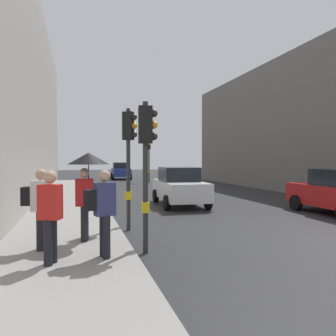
# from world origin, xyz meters

# --- Properties ---
(sidewalk_kerb) EXTENTS (2.98, 40.00, 0.16)m
(sidewalk_kerb) POSITION_xyz_m (-7.23, 6.00, 0.08)
(sidewalk_kerb) COLOR gray
(sidewalk_kerb) RESTS_ON ground
(building_facade_right) EXTENTS (12.00, 24.02, 8.78)m
(building_facade_right) POSITION_xyz_m (11.74, 14.04, 4.39)
(building_facade_right) COLOR slate
(building_facade_right) RESTS_ON ground
(traffic_light_near_left) EXTENTS (0.44, 0.26, 3.44)m
(traffic_light_near_left) POSITION_xyz_m (-5.42, 0.40, 2.38)
(traffic_light_near_left) COLOR #2D2D2D
(traffic_light_near_left) RESTS_ON ground
(traffic_light_near_right) EXTENTS (0.45, 0.36, 3.66)m
(traffic_light_near_right) POSITION_xyz_m (-5.42, 2.97, 2.52)
(traffic_light_near_right) COLOR #2D2D2D
(traffic_light_near_right) RESTS_ON ground
(traffic_light_far_median) EXTENTS (0.25, 0.43, 3.98)m
(traffic_light_far_median) POSITION_xyz_m (-0.54, 22.97, 2.74)
(traffic_light_far_median) COLOR #2D2D2D
(traffic_light_far_median) RESTS_ON ground
(car_blue_van) EXTENTS (2.18, 4.28, 1.76)m
(car_blue_van) POSITION_xyz_m (-2.36, 28.82, 0.88)
(car_blue_van) COLOR navy
(car_blue_van) RESTS_ON ground
(car_white_compact) EXTENTS (2.19, 4.29, 1.76)m
(car_white_compact) POSITION_xyz_m (-2.32, 7.86, 0.88)
(car_white_compact) COLOR silver
(car_white_compact) RESTS_ON ground
(pedestrian_with_umbrella) EXTENTS (1.00, 1.00, 2.14)m
(pedestrian_with_umbrella) POSITION_xyz_m (-6.70, 1.29, 1.84)
(pedestrian_with_umbrella) COLOR black
(pedestrian_with_umbrella) RESTS_ON sidewalk_kerb
(pedestrian_with_black_backpack) EXTENTS (0.64, 0.40, 1.77)m
(pedestrian_with_black_backpack) POSITION_xyz_m (-7.74, 0.73, 1.16)
(pedestrian_with_black_backpack) COLOR black
(pedestrian_with_black_backpack) RESTS_ON sidewalk_kerb
(pedestrian_with_grey_backpack) EXTENTS (0.64, 0.40, 1.77)m
(pedestrian_with_grey_backpack) POSITION_xyz_m (-6.45, -0.24, 1.16)
(pedestrian_with_grey_backpack) COLOR black
(pedestrian_with_grey_backpack) RESTS_ON sidewalk_kerb
(pedestrian_in_red_jacket) EXTENTS (0.47, 0.39, 1.77)m
(pedestrian_in_red_jacket) POSITION_xyz_m (-7.44, -0.42, 1.13)
(pedestrian_in_red_jacket) COLOR black
(pedestrian_in_red_jacket) RESTS_ON sidewalk_kerb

